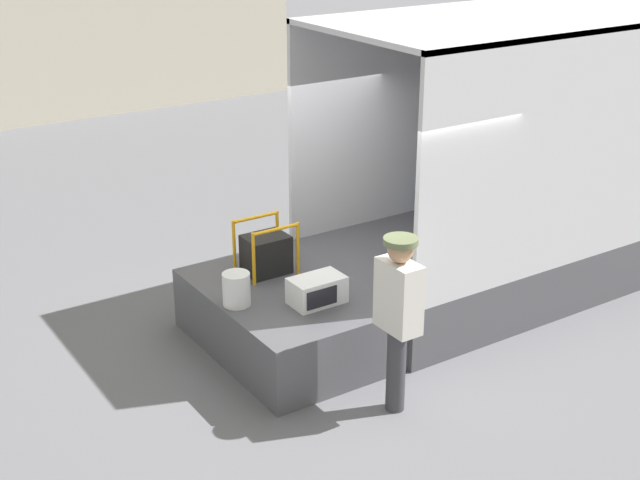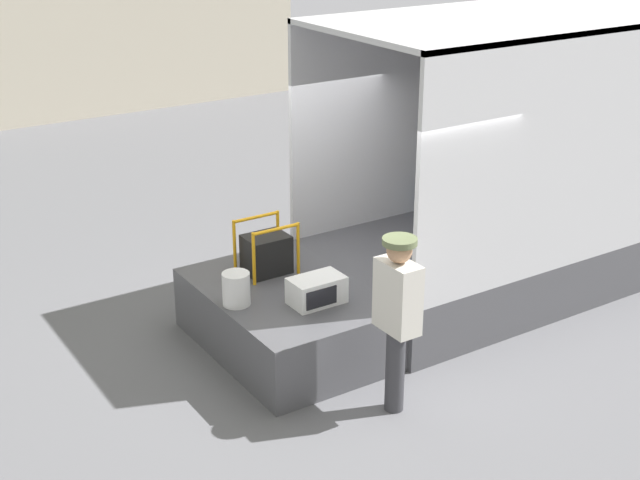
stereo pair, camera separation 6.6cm
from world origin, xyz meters
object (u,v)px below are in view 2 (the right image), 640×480
Objects in this scene: orange_bucket at (236,289)px; worker_person at (397,307)px; microwave at (317,290)px; portable_generator at (268,253)px; box_truck at (600,183)px.

worker_person is (0.82, -1.53, 0.22)m from orange_bucket.
worker_person is at bearing -83.13° from microwave.
worker_person is (0.17, -2.05, 0.17)m from portable_generator.
orange_bucket is at bearing 118.28° from worker_person.
microwave is at bearing -174.47° from box_truck.
worker_person is (-4.50, -1.57, 0.09)m from box_truck.
box_truck reaches higher than orange_bucket.
box_truck reaches higher than worker_person.
box_truck reaches higher than portable_generator.
worker_person is at bearing -160.73° from box_truck.
orange_bucket is 0.20× the size of worker_person.
microwave is 0.31× the size of worker_person.
box_truck reaches higher than microwave.
portable_generator reaches higher than orange_bucket.
box_truck is 11.29× the size of portable_generator.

